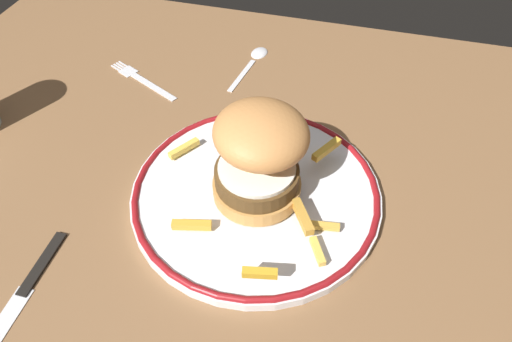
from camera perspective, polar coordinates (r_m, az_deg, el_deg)
name	(u,v)px	position (r cm, az deg, el deg)	size (l,w,h in cm)	color
ground_plane	(263,212)	(57.58, 0.88, -5.06)	(117.44, 87.90, 4.00)	brown
dinner_plate	(256,192)	(55.87, 0.00, -2.64)	(29.77, 29.77, 1.60)	silver
burger	(259,155)	(51.06, 0.37, 1.93)	(14.07, 13.88, 11.31)	#C38844
fries_pile	(264,185)	(54.33, 1.00, -1.71)	(22.54, 24.13, 2.64)	#E8BC4B
fork	(142,79)	(76.04, -13.81, 10.84)	(13.54, 7.56, 0.36)	silver
knife	(23,292)	(54.49, -26.60, -13.07)	(1.99, 18.02, 0.70)	black
spoon	(256,56)	(78.95, -0.03, 13.89)	(3.56, 13.41, 0.90)	silver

